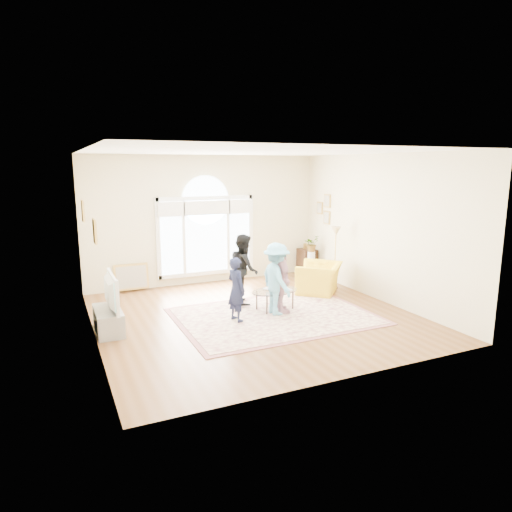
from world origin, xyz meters
name	(u,v)px	position (x,y,z in m)	size (l,w,h in m)	color
ground	(255,316)	(0.00, 0.00, 0.00)	(6.00, 6.00, 0.00)	#5B3515
room_shell	(208,222)	(0.01, 2.83, 1.57)	(6.00, 6.00, 6.00)	beige
area_rug	(275,316)	(0.35, -0.19, 0.01)	(3.60, 2.60, 0.02)	beige
rug_border	(275,316)	(0.35, -0.19, 0.01)	(3.80, 2.80, 0.01)	#955A5B
tv_console	(108,321)	(-2.75, 0.30, 0.21)	(0.45, 1.00, 0.42)	gray
television	(107,292)	(-2.74, 0.30, 0.74)	(0.17, 1.11, 0.64)	black
coffee_table	(275,291)	(0.54, 0.20, 0.40)	(1.11, 0.80, 0.54)	silver
armchair	(319,278)	(2.09, 0.94, 0.35)	(1.07, 0.94, 0.70)	yellow
side_cabinet	(307,262)	(2.78, 2.66, 0.35)	(0.40, 0.50, 0.70)	black
floor_lamp	(336,236)	(2.65, 1.15, 1.28)	(0.29, 0.29, 1.51)	black
plant_pedestal	(311,264)	(2.70, 2.31, 0.35)	(0.20, 0.20, 0.70)	white
potted_plant	(312,244)	(2.70, 2.31, 0.91)	(0.39, 0.33, 0.43)	#33722D
leaning_picture	(132,291)	(-1.91, 2.90, 0.00)	(0.80, 0.05, 0.62)	tan
child_navy	(236,289)	(-0.45, -0.14, 0.64)	(0.45, 0.30, 1.24)	#171C38
child_black	(244,269)	(0.14, 0.86, 0.77)	(0.73, 0.57, 1.50)	black
child_pink	(281,279)	(0.56, -0.06, 0.72)	(0.82, 0.34, 1.40)	#D49AAE
child_blue	(276,279)	(0.43, -0.09, 0.74)	(0.93, 0.53, 1.44)	#67BADF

